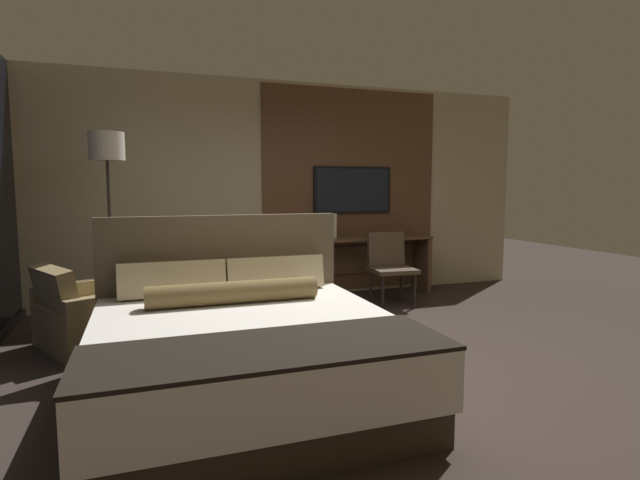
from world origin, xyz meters
name	(u,v)px	position (x,y,z in m)	size (l,w,h in m)	color
ground_plane	(358,359)	(0.00, 0.00, 0.00)	(16.00, 16.00, 0.00)	#332823
wall_back_tv_panel	(289,191)	(0.15, 2.59, 1.40)	(7.20, 0.09, 2.80)	#BCAD8E
bed	(244,349)	(-1.04, -0.42, 0.34)	(2.01, 2.10, 1.21)	#33281E
desk	(358,255)	(1.02, 2.33, 0.54)	(1.98, 0.48, 0.79)	brown
tv	(353,190)	(1.02, 2.52, 1.41)	(1.12, 0.04, 0.63)	black
desk_chair	(390,262)	(1.18, 1.71, 0.53)	(0.55, 0.54, 0.89)	#4C3D2D
armchair_by_window	(94,318)	(-2.12, 1.14, 0.25)	(1.15, 1.17, 0.77)	olive
floor_lamp	(107,163)	(-1.99, 1.70, 1.68)	(0.34, 0.34, 1.99)	#282623
vase_tall	(332,226)	(0.64, 2.28, 0.95)	(0.12, 0.12, 0.32)	silver
vase_short	(322,228)	(0.47, 2.23, 0.92)	(0.13, 0.13, 0.27)	#333338
book	(377,236)	(1.26, 2.25, 0.80)	(0.23, 0.17, 0.03)	maroon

